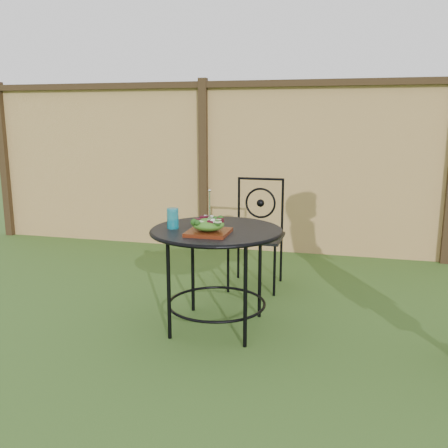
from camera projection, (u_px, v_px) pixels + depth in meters
The scene contains 8 objects.
ground at pixel (296, 335), 3.45m from camera, with size 60.00×60.00×0.00m, color #274C18.
fence at pixel (321, 168), 5.33m from camera, with size 8.00×0.12×1.90m.
patio_table at pixel (217, 248), 3.47m from camera, with size 0.92×0.92×0.72m.
patio_chair at pixel (257, 230), 4.41m from camera, with size 0.46×0.46×0.95m.
salad_plate at pixel (208, 232), 3.28m from camera, with size 0.27×0.27×0.02m, color #401409.
salad at pixel (208, 225), 3.27m from camera, with size 0.21×0.21×0.08m, color #235614.
fork at pixel (210, 205), 3.24m from camera, with size 0.01×0.01×0.18m, color silver.
drinking_glass at pixel (173, 218), 3.44m from camera, with size 0.08×0.08×0.14m, color #0C7A90.
Camera 1 is at (0.31, -3.24, 1.47)m, focal length 40.00 mm.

